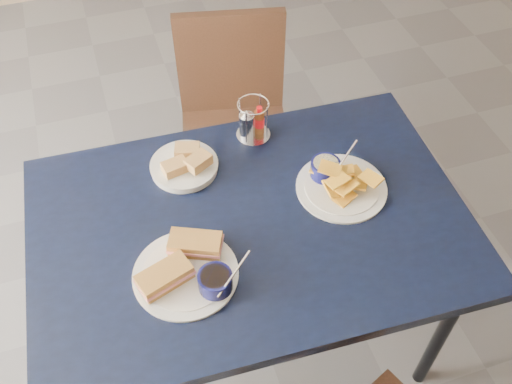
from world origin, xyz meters
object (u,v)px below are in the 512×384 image
object	(u,v)px
plantain_plate	(336,180)
chair_far	(229,111)
dining_table	(251,234)
condiment_caddy	(252,123)
sandwich_plate	(189,269)
bread_basket	(185,165)

from	to	relation	value
plantain_plate	chair_far	bearing A→B (deg)	101.90
dining_table	plantain_plate	distance (m)	0.30
condiment_caddy	chair_far	bearing A→B (deg)	85.49
sandwich_plate	plantain_plate	xyz separation A→B (m)	(0.49, 0.17, -0.00)
chair_far	condiment_caddy	size ratio (longest dim) A/B	6.55
dining_table	plantain_plate	world-z (taller)	plantain_plate
plantain_plate	condiment_caddy	distance (m)	0.33
chair_far	plantain_plate	distance (m)	0.74
sandwich_plate	bread_basket	xyz separation A→B (m)	(0.08, 0.37, -0.00)
dining_table	condiment_caddy	distance (m)	0.37
dining_table	condiment_caddy	bearing A→B (deg)	71.56
sandwich_plate	plantain_plate	world-z (taller)	same
plantain_plate	dining_table	bearing A→B (deg)	-169.96
bread_basket	condiment_caddy	size ratio (longest dim) A/B	1.50
chair_far	condiment_caddy	bearing A→B (deg)	-94.51
bread_basket	condiment_caddy	world-z (taller)	condiment_caddy
chair_far	sandwich_plate	xyz separation A→B (m)	(-0.35, -0.85, 0.26)
dining_table	bread_basket	size ratio (longest dim) A/B	6.25
dining_table	condiment_caddy	size ratio (longest dim) A/B	9.39
sandwich_plate	dining_table	bearing A→B (deg)	29.95
sandwich_plate	bread_basket	distance (m)	0.38
condiment_caddy	bread_basket	bearing A→B (deg)	-161.42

